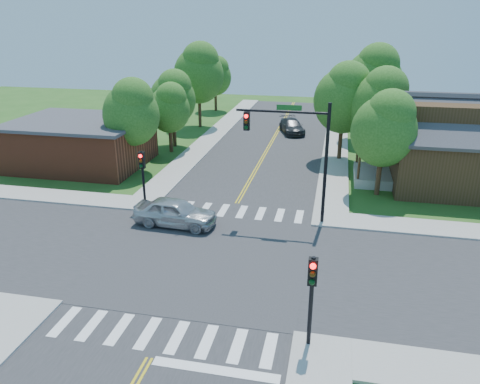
% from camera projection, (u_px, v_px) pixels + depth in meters
% --- Properties ---
extents(ground, '(100.00, 100.00, 0.00)m').
position_uv_depth(ground, '(206.00, 259.00, 23.86)').
color(ground, '#26541A').
rests_on(ground, ground).
extents(road_ns, '(10.00, 90.00, 0.04)m').
position_uv_depth(road_ns, '(206.00, 259.00, 23.86)').
color(road_ns, '#2D2D30').
rests_on(road_ns, ground).
extents(road_ew, '(90.00, 10.00, 0.04)m').
position_uv_depth(road_ew, '(206.00, 259.00, 23.85)').
color(road_ew, '#2D2D30').
rests_on(road_ew, ground).
extents(intersection_patch, '(10.20, 10.20, 0.06)m').
position_uv_depth(intersection_patch, '(206.00, 259.00, 23.86)').
color(intersection_patch, '#2D2D30').
rests_on(intersection_patch, ground).
extents(sidewalk_ne, '(40.00, 40.00, 0.14)m').
position_uv_depth(sidewalk_ne, '(465.00, 178.00, 35.24)').
color(sidewalk_ne, '#9E9B93').
rests_on(sidewalk_ne, ground).
extents(sidewalk_nw, '(40.00, 40.00, 0.14)m').
position_uv_depth(sidewalk_nw, '(82.00, 154.00, 41.31)').
color(sidewalk_nw, '#9E9B93').
rests_on(sidewalk_nw, ground).
extents(crosswalk_north, '(8.85, 2.00, 0.01)m').
position_uv_depth(crosswalk_north, '(232.00, 211.00, 29.51)').
color(crosswalk_north, white).
rests_on(crosswalk_north, ground).
extents(crosswalk_south, '(8.85, 2.00, 0.01)m').
position_uv_depth(crosswalk_south, '(162.00, 335.00, 18.19)').
color(crosswalk_south, white).
rests_on(crosswalk_south, ground).
extents(centerline, '(0.30, 90.00, 0.01)m').
position_uv_depth(centerline, '(206.00, 258.00, 23.85)').
color(centerline, gold).
rests_on(centerline, ground).
extents(stop_bar, '(4.60, 0.45, 0.09)m').
position_uv_depth(stop_bar, '(215.00, 371.00, 16.45)').
color(stop_bar, white).
rests_on(stop_bar, ground).
extents(signal_mast_ne, '(5.30, 0.42, 7.20)m').
position_uv_depth(signal_mast_ne, '(297.00, 143.00, 26.46)').
color(signal_mast_ne, black).
rests_on(signal_mast_ne, ground).
extents(signal_pole_se, '(0.34, 0.42, 3.80)m').
position_uv_depth(signal_pole_se, '(312.00, 286.00, 16.69)').
color(signal_pole_se, black).
rests_on(signal_pole_se, ground).
extents(signal_pole_nw, '(0.34, 0.42, 3.80)m').
position_uv_depth(signal_pole_nw, '(142.00, 169.00, 29.07)').
color(signal_pole_nw, black).
rests_on(signal_pole_nw, ground).
extents(house_ne, '(13.05, 8.80, 7.11)m').
position_uv_depth(house_ne, '(467.00, 141.00, 32.75)').
color(house_ne, '#382713').
rests_on(house_ne, ground).
extents(building_nw, '(10.40, 8.40, 3.73)m').
position_uv_depth(building_nw, '(81.00, 142.00, 37.96)').
color(building_nw, brown).
rests_on(building_nw, ground).
extents(tree_e_a, '(4.28, 4.07, 7.28)m').
position_uv_depth(tree_e_a, '(385.00, 127.00, 30.54)').
color(tree_e_a, '#382314').
rests_on(tree_e_a, ground).
extents(tree_e_b, '(4.73, 4.49, 8.04)m').
position_uv_depth(tree_e_b, '(381.00, 102.00, 36.20)').
color(tree_e_b, '#382314').
rests_on(tree_e_b, ground).
extents(tree_e_c, '(5.43, 5.16, 9.23)m').
position_uv_depth(tree_e_c, '(374.00, 77.00, 43.86)').
color(tree_e_c, '#382314').
rests_on(tree_e_c, ground).
extents(tree_e_d, '(4.91, 4.67, 8.35)m').
position_uv_depth(tree_e_d, '(370.00, 73.00, 51.98)').
color(tree_e_d, '#382314').
rests_on(tree_e_d, ground).
extents(tree_w_a, '(4.32, 4.10, 7.34)m').
position_uv_depth(tree_w_a, '(132.00, 111.00, 35.34)').
color(tree_w_a, '#382314').
rests_on(tree_w_a, ground).
extents(tree_w_b, '(4.19, 3.98, 7.13)m').
position_uv_depth(tree_w_b, '(173.00, 96.00, 42.18)').
color(tree_w_b, '#382314').
rests_on(tree_w_b, ground).
extents(tree_w_c, '(5.32, 5.05, 9.04)m').
position_uv_depth(tree_w_c, '(199.00, 71.00, 49.11)').
color(tree_w_c, '#382314').
rests_on(tree_w_c, ground).
extents(tree_w_d, '(4.01, 3.81, 6.81)m').
position_uv_depth(tree_w_d, '(216.00, 75.00, 58.05)').
color(tree_w_d, '#382314').
rests_on(tree_w_d, ground).
extents(tree_house, '(4.85, 4.61, 8.25)m').
position_uv_depth(tree_house, '(345.00, 96.00, 37.87)').
color(tree_house, '#382314').
rests_on(tree_house, ground).
extents(tree_bldg, '(3.67, 3.49, 6.24)m').
position_uv_depth(tree_bldg, '(170.00, 107.00, 40.64)').
color(tree_bldg, '#382314').
rests_on(tree_bldg, ground).
extents(car_silver, '(2.56, 5.10, 1.65)m').
position_uv_depth(car_silver, '(175.00, 213.00, 27.30)').
color(car_silver, '#BABEC2').
rests_on(car_silver, ground).
extents(car_dgrey, '(4.93, 6.07, 1.41)m').
position_uv_depth(car_dgrey, '(292.00, 127.00, 48.29)').
color(car_dgrey, '#282A2D').
rests_on(car_dgrey, ground).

